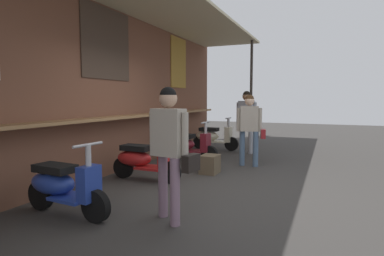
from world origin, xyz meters
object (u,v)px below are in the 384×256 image
object	(u,v)px
merchandise_crate	(210,164)
scooter_cream	(213,137)
scooter_blue	(62,185)
scooter_maroon	(188,145)
shopper_with_handbag	(170,141)
shopper_passing	(250,123)
scooter_red	(142,159)
shopper_browsing	(246,115)

from	to	relation	value
merchandise_crate	scooter_cream	bearing A→B (deg)	18.44
scooter_blue	scooter_maroon	xyz separation A→B (m)	(4.00, 0.00, 0.00)
scooter_maroon	shopper_with_handbag	bearing A→B (deg)	-65.71
scooter_cream	shopper_passing	world-z (taller)	shopper_passing
scooter_red	scooter_cream	world-z (taller)	same
shopper_with_handbag	shopper_browsing	xyz separation A→B (m)	(5.31, 0.34, 0.07)
merchandise_crate	scooter_blue	bearing A→B (deg)	161.67
scooter_blue	shopper_with_handbag	world-z (taller)	shopper_with_handbag
scooter_red	shopper_with_handbag	xyz separation A→B (m)	(-1.58, -1.39, 0.61)
scooter_maroon	shopper_passing	distance (m)	1.64
shopper_passing	shopper_with_handbag	bearing A→B (deg)	163.20
scooter_red	scooter_cream	bearing A→B (deg)	90.16
scooter_cream	merchandise_crate	distance (m)	3.08
shopper_browsing	shopper_passing	bearing A→B (deg)	-155.31
scooter_red	shopper_with_handbag	bearing A→B (deg)	-48.57
scooter_cream	merchandise_crate	world-z (taller)	scooter_cream
scooter_red	shopper_browsing	bearing A→B (deg)	74.47
shopper_passing	scooter_red	bearing A→B (deg)	128.44
scooter_maroon	shopper_passing	xyz separation A→B (m)	(-0.04, -1.54, 0.57)
shopper_browsing	shopper_passing	distance (m)	1.77
scooter_blue	scooter_red	xyz separation A→B (m)	(1.93, 0.00, 0.00)
scooter_blue	shopper_with_handbag	xyz separation A→B (m)	(0.35, -1.39, 0.61)
shopper_passing	merchandise_crate	distance (m)	1.41
scooter_maroon	merchandise_crate	world-z (taller)	scooter_maroon
scooter_red	scooter_cream	size ratio (longest dim) A/B	1.00
shopper_with_handbag	merchandise_crate	xyz separation A→B (m)	(2.58, 0.42, -0.81)
shopper_passing	merchandise_crate	size ratio (longest dim) A/B	3.88
scooter_blue	shopper_browsing	size ratio (longest dim) A/B	0.82
scooter_maroon	shopper_with_handbag	xyz separation A→B (m)	(-3.65, -1.39, 0.61)
scooter_blue	scooter_cream	bearing A→B (deg)	94.38
shopper_browsing	merchandise_crate	xyz separation A→B (m)	(-2.73, 0.08, -0.88)
scooter_blue	shopper_passing	distance (m)	4.29
scooter_maroon	merchandise_crate	bearing A→B (deg)	-44.31
scooter_blue	scooter_red	distance (m)	1.93
scooter_maroon	merchandise_crate	distance (m)	1.46
scooter_cream	shopper_passing	bearing A→B (deg)	-49.86
shopper_browsing	scooter_maroon	bearing A→B (deg)	156.30
shopper_browsing	shopper_with_handbag	bearing A→B (deg)	-167.80
scooter_blue	scooter_maroon	bearing A→B (deg)	94.38
shopper_with_handbag	merchandise_crate	size ratio (longest dim) A/B	4.00
scooter_maroon	scooter_cream	xyz separation A→B (m)	(1.84, 0.00, 0.00)
merchandise_crate	scooter_maroon	bearing A→B (deg)	42.21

